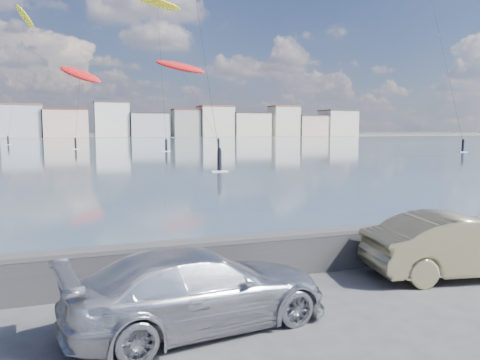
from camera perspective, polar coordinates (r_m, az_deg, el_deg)
name	(u,v)px	position (r m, az deg, el deg)	size (l,w,h in m)	color
ground	(262,329)	(8.66, 2.68, -17.73)	(700.00, 700.00, 0.00)	#333335
bay_water	(91,146)	(98.93, -17.70, 3.97)	(500.00, 177.00, 0.00)	#34535A
far_shore_strip	(83,137)	(207.38, -18.64, 5.01)	(500.00, 60.00, 0.00)	#4C473D
seawall	(218,258)	(10.87, -2.73, -9.43)	(400.00, 0.36, 1.08)	#28282B
far_buildings	(86,122)	(193.39, -18.25, 6.74)	(240.79, 13.26, 14.60)	white
car_silver	(199,288)	(8.56, -5.00, -13.03)	(1.95, 4.79, 1.39)	#B1B3B9
car_champagne	(461,245)	(12.44, 25.39, -7.20)	(1.59, 4.57, 1.51)	tan
kitesurfer_3	(80,75)	(93.59, -18.92, 12.01)	(8.83, 13.40, 16.08)	red
kitesurfer_4	(157,5)	(91.34, -10.05, 20.29)	(8.78, 17.46, 27.82)	yellow
kitesurfer_5	(180,67)	(91.78, -7.32, 13.48)	(10.02, 20.49, 17.48)	red
kitesurfer_10	(25,19)	(121.96, -24.76, 17.38)	(6.99, 12.71, 31.17)	yellow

